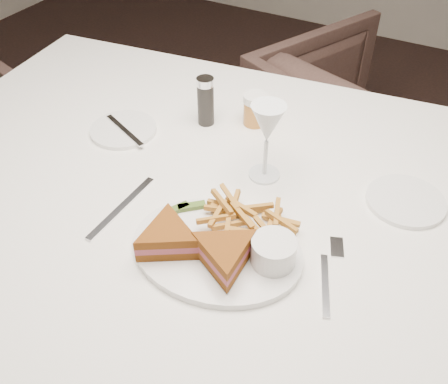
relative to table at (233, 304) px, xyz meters
name	(u,v)px	position (x,y,z in m)	size (l,w,h in m)	color
ground	(193,313)	(-0.23, 0.14, -0.38)	(5.00, 5.00, 0.00)	black
table	(233,304)	(0.00, 0.00, 0.00)	(1.59, 1.06, 0.75)	white
chair_far	(371,130)	(0.08, 0.96, -0.01)	(0.71, 0.66, 0.73)	#412D28
table_setting	(233,205)	(0.03, -0.06, 0.41)	(0.82, 0.59, 0.18)	white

